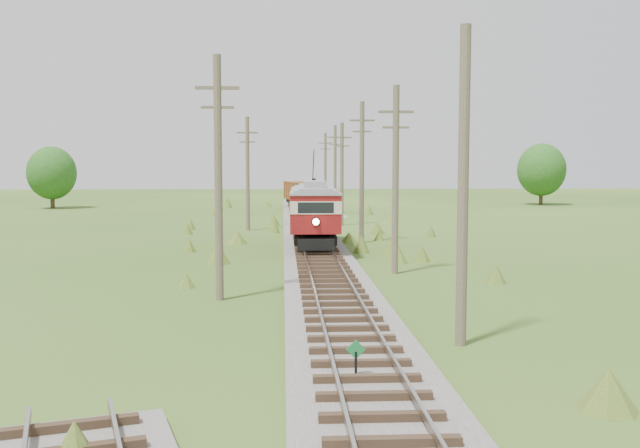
{
  "coord_description": "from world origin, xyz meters",
  "views": [
    {
      "loc": [
        -1.84,
        -14.3,
        5.05
      ],
      "look_at": [
        0.0,
        20.93,
        2.07
      ],
      "focal_mm": 40.0,
      "sensor_mm": 36.0,
      "label": 1
    }
  ],
  "objects": [
    {
      "name": "streetcar",
      "position": [
        -0.0,
        27.93,
        2.51
      ],
      "size": [
        3.01,
        11.75,
        5.34
      ],
      "rotation": [
        0.0,
        0.0,
        -0.03
      ],
      "color": "black",
      "rests_on": "ground"
    },
    {
      "name": "utility_pole_l_a",
      "position": [
        -4.2,
        12.0,
        4.63
      ],
      "size": [
        1.6,
        0.3,
        9.0
      ],
      "color": "brown",
      "rests_on": "ground"
    },
    {
      "name": "utility_pole_r_5",
      "position": [
        3.4,
        57.0,
        4.58
      ],
      "size": [
        1.6,
        0.3,
        8.9
      ],
      "color": "brown",
      "rests_on": "ground"
    },
    {
      "name": "tree_mid_a",
      "position": [
        -28.0,
        68.0,
        4.02
      ],
      "size": [
        5.46,
        5.46,
        7.03
      ],
      "color": "#38281C",
      "rests_on": "ground"
    },
    {
      "name": "utility_pole_r_3",
      "position": [
        3.2,
        31.0,
        4.63
      ],
      "size": [
        1.6,
        0.3,
        9.0
      ],
      "color": "brown",
      "rests_on": "ground"
    },
    {
      "name": "gravel_pile",
      "position": [
        2.79,
        53.51,
        0.54
      ],
      "size": [
        3.18,
        3.38,
        1.16
      ],
      "color": "gray",
      "rests_on": "ground"
    },
    {
      "name": "switch_marker",
      "position": [
        -0.2,
        1.5,
        0.63
      ],
      "size": [
        0.45,
        0.06,
        1.08
      ],
      "color": "black",
      "rests_on": "ground"
    },
    {
      "name": "utility_pole_r_6",
      "position": [
        3.2,
        70.0,
        4.47
      ],
      "size": [
        1.6,
        0.3,
        8.7
      ],
      "color": "brown",
      "rests_on": "ground"
    },
    {
      "name": "gondola",
      "position": [
        -0.0,
        64.87,
        1.91
      ],
      "size": [
        3.57,
        7.82,
        2.5
      ],
      "rotation": [
        0.0,
        0.0,
        0.15
      ],
      "color": "black",
      "rests_on": "ground"
    },
    {
      "name": "ground",
      "position": [
        0.0,
        0.0,
        0.0
      ],
      "size": [
        260.0,
        260.0,
        0.0
      ],
      "primitive_type": "plane",
      "color": "#2A4D17",
      "rests_on": "ground"
    },
    {
      "name": "utility_pole_r_2",
      "position": [
        3.3,
        18.0,
        4.42
      ],
      "size": [
        1.6,
        0.3,
        8.6
      ],
      "color": "brown",
      "rests_on": "ground"
    },
    {
      "name": "tree_mid_b",
      "position": [
        30.0,
        72.0,
        4.33
      ],
      "size": [
        5.88,
        5.88,
        7.57
      ],
      "color": "#38281C",
      "rests_on": "ground"
    },
    {
      "name": "utility_pole_r_4",
      "position": [
        3.0,
        44.0,
        4.32
      ],
      "size": [
        1.6,
        0.3,
        8.4
      ],
      "color": "brown",
      "rests_on": "ground"
    },
    {
      "name": "utility_pole_r_1",
      "position": [
        3.1,
        5.0,
        4.4
      ],
      "size": [
        0.3,
        0.3,
        8.8
      ],
      "color": "brown",
      "rests_on": "ground"
    },
    {
      "name": "utility_pole_l_b",
      "position": [
        -4.5,
        40.0,
        4.42
      ],
      "size": [
        1.6,
        0.3,
        8.6
      ],
      "color": "brown",
      "rests_on": "ground"
    },
    {
      "name": "railbed_main",
      "position": [
        0.0,
        34.0,
        0.19
      ],
      "size": [
        3.6,
        96.0,
        0.57
      ],
      "color": "#605B54",
      "rests_on": "ground"
    }
  ]
}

